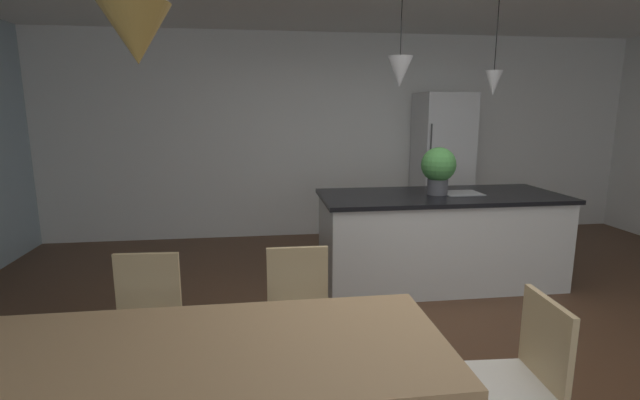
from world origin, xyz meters
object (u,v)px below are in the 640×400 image
Objects in this scene: refrigerator at (441,167)px; potted_plant_on_island at (438,168)px; kitchen_island at (439,238)px; chair_far_right at (299,316)px; chair_far_left at (144,326)px; dining_table at (206,363)px; chair_kitchen_end at (515,381)px.

refrigerator is 4.22× the size of potted_plant_on_island.
potted_plant_on_island is at bearing 180.00° from kitchen_island.
chair_far_right is 1.00× the size of chair_far_left.
refrigerator is at bearing 56.52° from dining_table.
chair_far_left is at bearing -180.00° from chair_far_right.
chair_kitchen_end is 2.55m from potted_plant_on_island.
kitchen_island reaches higher than chair_far_right.
chair_far_right is 1.00× the size of chair_kitchen_end.
chair_far_right reaches higher than dining_table.
chair_far_left reaches higher than dining_table.
refrigerator reaches higher than dining_table.
chair_kitchen_end is at bearing -0.12° from dining_table.
potted_plant_on_island reaches higher than chair_far_left.
dining_table is 0.86× the size of kitchen_island.
kitchen_island is at bearing 75.71° from chair_kitchen_end.
chair_kitchen_end is at bearing -107.63° from refrigerator.
chair_far_right is at bearing -133.96° from kitchen_island.
dining_table is at bearing 179.88° from chair_kitchen_end.
dining_table is 1.05× the size of refrigerator.
chair_far_right is 0.45× the size of refrigerator.
potted_plant_on_island is at bearing 76.67° from chair_kitchen_end.
refrigerator is at bearing 67.67° from kitchen_island.
potted_plant_on_island reaches higher than dining_table.
chair_kitchen_end is (0.92, -0.80, 0.00)m from chair_far_right.
chair_kitchen_end is at bearing -104.29° from kitchen_island.
refrigerator is 1.78m from potted_plant_on_island.
dining_table is 4.41× the size of potted_plant_on_island.
chair_far_left is at bearing 156.31° from chair_kitchen_end.
chair_far_right is at bearing 60.38° from dining_table.
chair_far_right and chair_kitchen_end have the same top height.
chair_far_left is 1.91× the size of potted_plant_on_island.
kitchen_island is at bearing 46.04° from chair_far_right.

